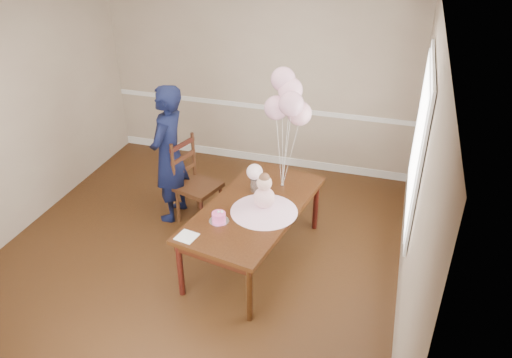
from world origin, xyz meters
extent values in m
cube|color=black|center=(0.00, 0.00, 0.00)|extent=(4.50, 5.00, 0.00)
cube|color=silver|center=(0.00, 0.00, 2.70)|extent=(4.50, 5.00, 0.02)
cube|color=gray|center=(0.00, 2.50, 1.35)|extent=(4.50, 0.02, 2.70)
cube|color=gray|center=(0.00, -2.50, 1.35)|extent=(4.50, 0.02, 2.70)
cube|color=gray|center=(-2.25, 0.00, 1.35)|extent=(0.02, 5.00, 2.70)
cube|color=gray|center=(2.25, 0.00, 1.35)|extent=(0.02, 5.00, 2.70)
cube|color=white|center=(0.00, 2.49, 0.90)|extent=(4.50, 0.02, 0.07)
cube|color=white|center=(0.00, 2.49, 0.06)|extent=(4.50, 0.02, 0.12)
cube|color=white|center=(2.23, 0.50, 1.55)|extent=(0.02, 1.66, 1.56)
cube|color=silver|center=(2.21, 0.50, 1.55)|extent=(0.01, 1.50, 1.40)
cube|color=black|center=(0.65, 0.19, 0.68)|extent=(1.27, 2.02, 0.05)
cube|color=black|center=(0.65, 0.19, 0.61)|extent=(1.16, 1.91, 0.09)
cylinder|color=black|center=(0.11, -0.59, 0.33)|extent=(0.08, 0.08, 0.66)
cylinder|color=black|center=(0.89, -0.74, 0.33)|extent=(0.08, 0.08, 0.66)
cylinder|color=black|center=(0.42, 1.11, 0.33)|extent=(0.08, 0.08, 0.66)
cylinder|color=black|center=(1.20, 0.97, 0.33)|extent=(0.08, 0.08, 0.66)
cone|color=#FFBBDD|center=(0.78, 0.11, 0.75)|extent=(0.83, 0.83, 0.09)
sphere|color=#FFA1D2|center=(0.78, 0.11, 0.88)|extent=(0.23, 0.23, 0.23)
sphere|color=beige|center=(0.78, 0.11, 1.05)|extent=(0.16, 0.16, 0.16)
sphere|color=brown|center=(0.78, 0.11, 1.11)|extent=(0.11, 0.11, 0.11)
cylinder|color=silver|center=(0.39, -0.20, 0.71)|extent=(0.24, 0.24, 0.01)
cylinder|color=#FF50AB|center=(0.39, -0.20, 0.76)|extent=(0.16, 0.16, 0.09)
sphere|color=silver|center=(0.39, -0.20, 0.82)|extent=(0.03, 0.03, 0.03)
sphere|color=white|center=(0.42, -0.18, 0.82)|extent=(0.03, 0.03, 0.03)
cylinder|color=white|center=(0.56, 0.49, 0.78)|extent=(0.11, 0.11, 0.15)
sphere|color=#FED5DF|center=(0.56, 0.49, 0.95)|extent=(0.18, 0.18, 0.18)
cube|color=white|center=(0.18, -0.54, 0.71)|extent=(0.22, 0.22, 0.01)
cylinder|color=silver|center=(0.84, 0.68, 0.72)|extent=(0.04, 0.04, 0.02)
sphere|color=#DB9BB7|center=(0.75, 0.69, 1.65)|extent=(0.26, 0.26, 0.26)
sphere|color=#D99AB5|center=(0.92, 0.61, 1.74)|extent=(0.26, 0.26, 0.26)
sphere|color=#EFA9C4|center=(0.87, 0.77, 1.83)|extent=(0.26, 0.26, 0.26)
sphere|color=#DF9EBD|center=(0.79, 0.80, 1.93)|extent=(0.26, 0.26, 0.26)
sphere|color=#E2A0B0|center=(0.99, 0.73, 1.60)|extent=(0.26, 0.26, 0.26)
cylinder|color=white|center=(0.79, 0.69, 1.11)|extent=(0.09, 0.02, 0.79)
cylinder|color=white|center=(0.88, 0.65, 1.16)|extent=(0.09, 0.07, 0.88)
cylinder|color=white|center=(0.86, 0.72, 1.20)|extent=(0.04, 0.09, 0.98)
cylinder|color=silver|center=(0.81, 0.74, 1.25)|extent=(0.06, 0.11, 1.07)
cylinder|color=silver|center=(0.91, 0.70, 1.09)|extent=(0.14, 0.04, 0.73)
cube|color=#311A0D|center=(-0.24, 0.74, 0.48)|extent=(0.58, 0.58, 0.05)
cylinder|color=#391E0F|center=(-0.47, 0.61, 0.23)|extent=(0.05, 0.05, 0.46)
cylinder|color=#35150E|center=(-0.11, 0.50, 0.23)|extent=(0.05, 0.05, 0.46)
cylinder|color=#361D0E|center=(-0.37, 0.98, 0.23)|extent=(0.05, 0.05, 0.46)
cylinder|color=black|center=(0.00, 0.87, 0.23)|extent=(0.05, 0.05, 0.46)
cylinder|color=#341B0E|center=(-0.49, 0.62, 0.78)|extent=(0.05, 0.05, 0.59)
cylinder|color=black|center=(-0.39, 0.98, 0.78)|extent=(0.05, 0.05, 0.59)
cube|color=#381D0F|center=(-0.44, 0.80, 0.66)|extent=(0.15, 0.42, 0.05)
cube|color=#3A1B0F|center=(-0.44, 0.80, 0.83)|extent=(0.15, 0.42, 0.05)
cube|color=black|center=(-0.44, 0.80, 1.00)|extent=(0.15, 0.42, 0.05)
imported|color=black|center=(-0.60, 0.74, 0.87)|extent=(0.43, 0.64, 1.75)
camera|label=1|loc=(1.97, -4.13, 3.62)|focal=35.00mm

